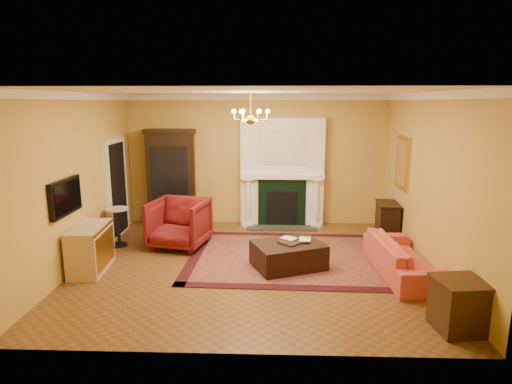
{
  "coord_description": "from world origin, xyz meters",
  "views": [
    {
      "loc": [
        0.34,
        -7.17,
        2.84
      ],
      "look_at": [
        0.08,
        0.3,
        1.26
      ],
      "focal_mm": 30.0,
      "sensor_mm": 36.0,
      "label": 1
    }
  ],
  "objects_px": {
    "wingback_armchair": "(179,221)",
    "coral_sofa": "(403,252)",
    "end_table": "(459,307)",
    "pedestal_table": "(118,224)",
    "console_table": "(387,222)",
    "commode": "(91,248)",
    "china_cabinet": "(172,180)",
    "leather_ottoman": "(288,255)"
  },
  "relations": [
    {
      "from": "china_cabinet",
      "to": "coral_sofa",
      "type": "bearing_deg",
      "value": -39.54
    },
    {
      "from": "coral_sofa",
      "to": "leather_ottoman",
      "type": "bearing_deg",
      "value": 79.68
    },
    {
      "from": "coral_sofa",
      "to": "china_cabinet",
      "type": "bearing_deg",
      "value": 54.76
    },
    {
      "from": "coral_sofa",
      "to": "console_table",
      "type": "distance_m",
      "value": 1.88
    },
    {
      "from": "wingback_armchair",
      "to": "end_table",
      "type": "bearing_deg",
      "value": -24.26
    },
    {
      "from": "china_cabinet",
      "to": "coral_sofa",
      "type": "distance_m",
      "value": 5.36
    },
    {
      "from": "commode",
      "to": "console_table",
      "type": "xyz_separation_m",
      "value": [
        5.51,
        1.87,
        -0.01
      ]
    },
    {
      "from": "china_cabinet",
      "to": "console_table",
      "type": "relative_size",
      "value": 2.81
    },
    {
      "from": "commode",
      "to": "coral_sofa",
      "type": "height_order",
      "value": "coral_sofa"
    },
    {
      "from": "pedestal_table",
      "to": "console_table",
      "type": "xyz_separation_m",
      "value": [
        5.48,
        0.6,
        -0.07
      ]
    },
    {
      "from": "wingback_armchair",
      "to": "coral_sofa",
      "type": "bearing_deg",
      "value": -5.67
    },
    {
      "from": "china_cabinet",
      "to": "wingback_armchair",
      "type": "xyz_separation_m",
      "value": [
        0.48,
        -1.56,
        -0.54
      ]
    },
    {
      "from": "commode",
      "to": "leather_ottoman",
      "type": "xyz_separation_m",
      "value": [
        3.39,
        0.23,
        -0.16
      ]
    },
    {
      "from": "wingback_armchair",
      "to": "leather_ottoman",
      "type": "relative_size",
      "value": 0.92
    },
    {
      "from": "coral_sofa",
      "to": "console_table",
      "type": "relative_size",
      "value": 2.67
    },
    {
      "from": "coral_sofa",
      "to": "console_table",
      "type": "xyz_separation_m",
      "value": [
        0.22,
        1.87,
        -0.02
      ]
    },
    {
      "from": "commode",
      "to": "coral_sofa",
      "type": "xyz_separation_m",
      "value": [
        5.29,
        -0.0,
        0.01
      ]
    },
    {
      "from": "commode",
      "to": "end_table",
      "type": "distance_m",
      "value": 5.74
    },
    {
      "from": "pedestal_table",
      "to": "end_table",
      "type": "distance_m",
      "value": 6.22
    },
    {
      "from": "wingback_armchair",
      "to": "console_table",
      "type": "relative_size",
      "value": 1.4
    },
    {
      "from": "wingback_armchair",
      "to": "pedestal_table",
      "type": "xyz_separation_m",
      "value": [
        -1.23,
        0.0,
        -0.08
      ]
    },
    {
      "from": "commode",
      "to": "end_table",
      "type": "height_order",
      "value": "commode"
    },
    {
      "from": "china_cabinet",
      "to": "leather_ottoman",
      "type": "height_order",
      "value": "china_cabinet"
    },
    {
      "from": "console_table",
      "to": "wingback_armchair",
      "type": "bearing_deg",
      "value": -167.24
    },
    {
      "from": "coral_sofa",
      "to": "end_table",
      "type": "bearing_deg",
      "value": -177.89
    },
    {
      "from": "wingback_armchair",
      "to": "coral_sofa",
      "type": "xyz_separation_m",
      "value": [
        4.03,
        -1.27,
        -0.13
      ]
    },
    {
      "from": "china_cabinet",
      "to": "leather_ottoman",
      "type": "bearing_deg",
      "value": -52.22
    },
    {
      "from": "commode",
      "to": "china_cabinet",
      "type": "bearing_deg",
      "value": 70.3
    },
    {
      "from": "china_cabinet",
      "to": "console_table",
      "type": "xyz_separation_m",
      "value": [
        4.73,
        -0.96,
        -0.69
      ]
    },
    {
      "from": "leather_ottoman",
      "to": "console_table",
      "type": "bearing_deg",
      "value": 15.14
    },
    {
      "from": "pedestal_table",
      "to": "leather_ottoman",
      "type": "relative_size",
      "value": 0.68
    },
    {
      "from": "commode",
      "to": "console_table",
      "type": "height_order",
      "value": "commode"
    },
    {
      "from": "end_table",
      "to": "commode",
      "type": "bearing_deg",
      "value": 161.82
    },
    {
      "from": "end_table",
      "to": "wingback_armchair",
      "type": "bearing_deg",
      "value": 143.92
    },
    {
      "from": "commode",
      "to": "pedestal_table",
      "type": "bearing_deg",
      "value": 84.34
    },
    {
      "from": "commode",
      "to": "leather_ottoman",
      "type": "relative_size",
      "value": 0.91
    },
    {
      "from": "console_table",
      "to": "leather_ottoman",
      "type": "height_order",
      "value": "console_table"
    },
    {
      "from": "wingback_armchair",
      "to": "leather_ottoman",
      "type": "distance_m",
      "value": 2.38
    },
    {
      "from": "pedestal_table",
      "to": "commode",
      "type": "height_order",
      "value": "commode"
    },
    {
      "from": "wingback_armchair",
      "to": "commode",
      "type": "xyz_separation_m",
      "value": [
        -1.26,
        -1.26,
        -0.14
      ]
    },
    {
      "from": "wingback_armchair",
      "to": "commode",
      "type": "height_order",
      "value": "wingback_armchair"
    },
    {
      "from": "coral_sofa",
      "to": "end_table",
      "type": "distance_m",
      "value": 1.79
    }
  ]
}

